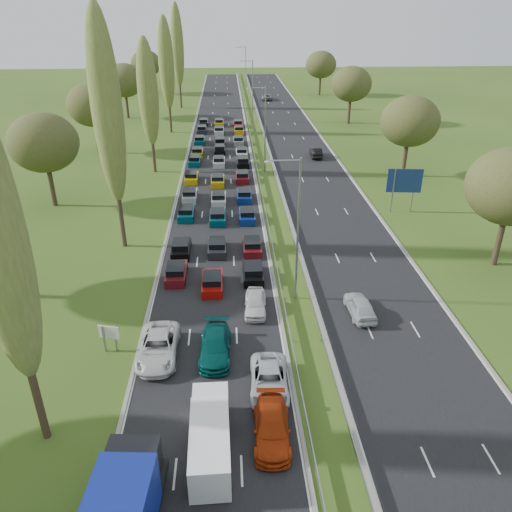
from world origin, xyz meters
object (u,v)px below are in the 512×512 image
object	(u,v)px
white_van_rear	(210,425)
direction_sign	(404,183)
near_car_2	(158,347)
info_sign	(109,335)
white_van_front	(210,443)

from	to	relation	value
white_van_rear	direction_sign	bearing A→B (deg)	56.52
near_car_2	white_van_rear	distance (m)	8.52
near_car_2	info_sign	distance (m)	3.59
white_van_front	direction_sign	size ratio (longest dim) A/B	1.03
white_van_front	info_sign	world-z (taller)	white_van_front
near_car_2	direction_sign	bearing A→B (deg)	45.70
white_van_rear	direction_sign	world-z (taller)	direction_sign
direction_sign	white_van_rear	bearing A→B (deg)	-122.87
direction_sign	near_car_2	bearing A→B (deg)	-134.58
near_car_2	direction_sign	xyz separation A→B (m)	(25.35, 25.73, 2.76)
white_van_rear	info_sign	world-z (taller)	white_van_rear
white_van_rear	info_sign	bearing A→B (deg)	130.01
white_van_front	direction_sign	bearing A→B (deg)	56.90
white_van_front	white_van_rear	xyz separation A→B (m)	(-0.01, 1.29, -0.02)
near_car_2	info_sign	size ratio (longest dim) A/B	2.72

